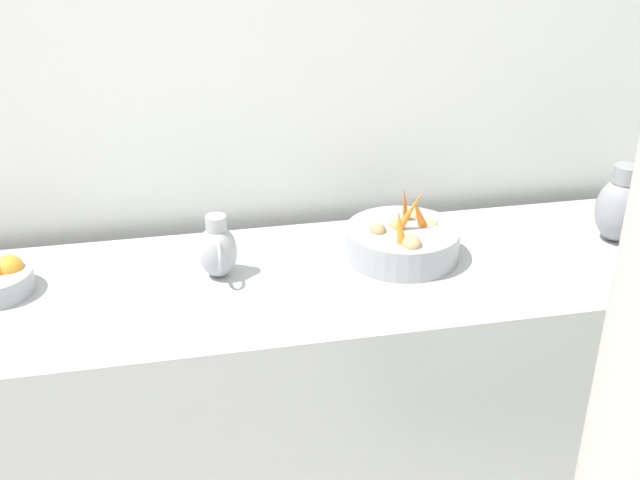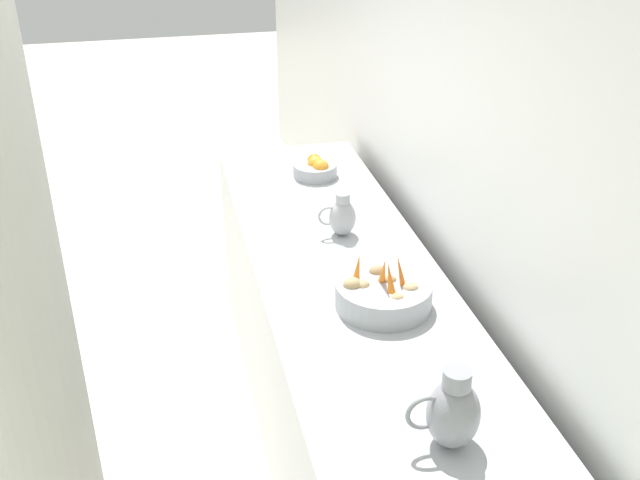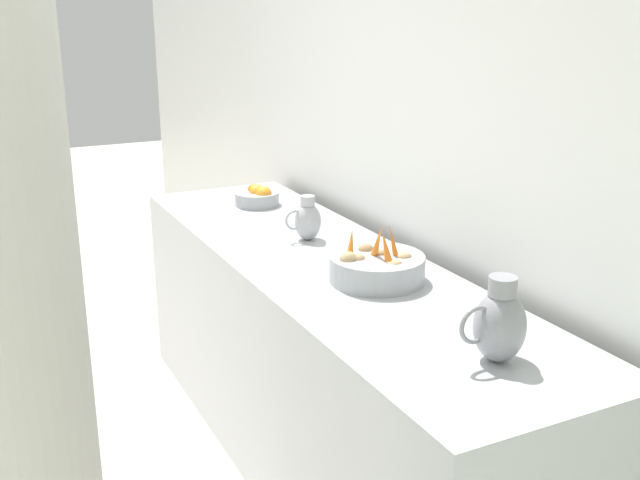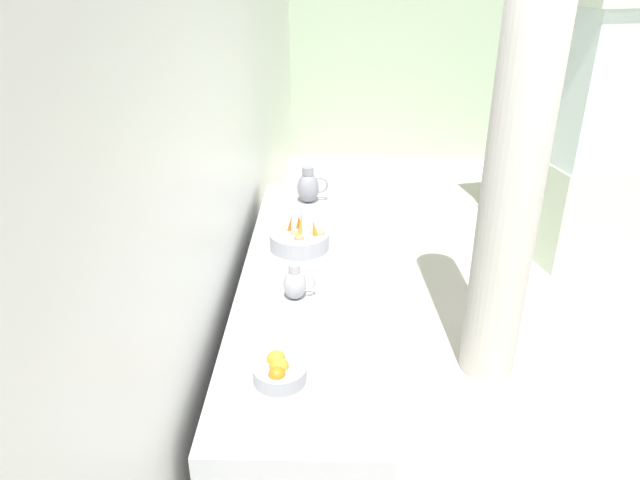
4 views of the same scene
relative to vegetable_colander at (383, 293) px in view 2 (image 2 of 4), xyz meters
The scene contains 6 objects.
tile_wall_left 0.70m from the vegetable_colander, 152.40° to the left, with size 0.10×8.86×3.00m, color white.
prep_counter 0.59m from the vegetable_colander, 78.79° to the right, with size 0.71×2.66×0.92m, color #ADAFB5.
vegetable_colander is the anchor object (origin of this frame).
orange_bowl 1.19m from the vegetable_colander, 91.06° to the right, with size 0.22×0.22×0.10m.
metal_pitcher_tall 0.71m from the vegetable_colander, 88.10° to the left, with size 0.21×0.15×0.25m.
metal_pitcher_short 0.56m from the vegetable_colander, 89.33° to the right, with size 0.16×0.11×0.19m.
Camera 2 is at (-0.81, 2.51, 2.42)m, focal length 42.36 mm.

